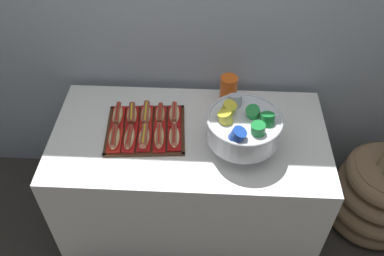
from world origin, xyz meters
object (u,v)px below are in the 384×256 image
object	(u,v)px
buffet_table	(190,177)
hot_dog_5	(118,116)
serving_tray	(146,130)
hot_dog_9	(174,114)
hot_dog_7	(146,115)
punch_bowl	(243,127)
floor_vase	(377,194)
hot_dog_3	(159,137)
cup_stack	(228,90)
hot_dog_4	(174,137)
hot_dog_6	(132,115)
hot_dog_1	(129,138)
hot_dog_8	(160,115)
hot_dog_2	(144,138)
hot_dog_0	(114,138)

from	to	relation	value
buffet_table	hot_dog_5	xyz separation A→B (m)	(-0.38, 0.09, 0.39)
serving_tray	hot_dog_9	size ratio (longest dim) A/B	2.63
hot_dog_5	hot_dog_7	xyz separation A→B (m)	(0.15, 0.01, 0.00)
punch_bowl	floor_vase	bearing A→B (deg)	8.58
floor_vase	hot_dog_3	world-z (taller)	floor_vase
cup_stack	buffet_table	bearing A→B (deg)	-127.01
buffet_table	cup_stack	size ratio (longest dim) A/B	8.43
punch_bowl	hot_dog_3	bearing A→B (deg)	176.79
hot_dog_4	punch_bowl	size ratio (longest dim) A/B	0.45
serving_tray	hot_dog_3	bearing A→B (deg)	-43.44
hot_dog_6	punch_bowl	size ratio (longest dim) A/B	0.46
hot_dog_1	hot_dog_3	size ratio (longest dim) A/B	0.96
hot_dog_1	hot_dog_8	distance (m)	0.22
serving_tray	cup_stack	size ratio (longest dim) A/B	2.53
floor_vase	cup_stack	distance (m)	1.13
hot_dog_2	hot_dog_9	bearing A→B (deg)	52.01
floor_vase	hot_dog_1	size ratio (longest dim) A/B	6.32
hot_dog_6	cup_stack	size ratio (longest dim) A/B	0.98
buffet_table	floor_vase	xyz separation A→B (m)	(1.13, 0.05, -0.16)
hot_dog_5	hot_dog_8	size ratio (longest dim) A/B	1.07
serving_tray	hot_dog_5	bearing A→B (deg)	155.47
hot_dog_1	hot_dog_6	world-z (taller)	hot_dog_6
hot_dog_2	punch_bowl	xyz separation A→B (m)	(0.49, -0.02, 0.12)
buffet_table	cup_stack	distance (m)	0.55
buffet_table	hot_dog_6	world-z (taller)	hot_dog_6
hot_dog_4	hot_dog_5	world-z (taller)	hot_dog_5
hot_dog_1	hot_dog_5	xyz separation A→B (m)	(-0.09, 0.16, 0.00)
buffet_table	hot_dog_6	size ratio (longest dim) A/B	8.62
floor_vase	hot_dog_8	size ratio (longest dim) A/B	6.62
hot_dog_0	serving_tray	bearing A→B (deg)	33.10
hot_dog_4	hot_dog_6	distance (m)	0.28
hot_dog_1	hot_dog_7	world-z (taller)	hot_dog_7
hot_dog_3	punch_bowl	xyz separation A→B (m)	(0.41, -0.02, 0.12)
hot_dog_6	hot_dog_5	bearing A→B (deg)	-175.72
hot_dog_5	hot_dog_6	distance (m)	0.08
hot_dog_6	floor_vase	bearing A→B (deg)	-1.79
hot_dog_9	punch_bowl	xyz separation A→B (m)	(0.35, -0.19, 0.12)
hot_dog_5	hot_dog_7	bearing A→B (deg)	4.28
floor_vase	punch_bowl	bearing A→B (deg)	-171.42
hot_dog_2	hot_dog_8	size ratio (longest dim) A/B	1.01
cup_stack	hot_dog_6	bearing A→B (deg)	-161.10
buffet_table	cup_stack	world-z (taller)	cup_stack
floor_vase	hot_dog_6	bearing A→B (deg)	178.21
hot_dog_1	hot_dog_9	bearing A→B (deg)	40.54
hot_dog_3	hot_dog_4	xyz separation A→B (m)	(0.07, 0.01, -0.00)
hot_dog_4	punch_bowl	bearing A→B (deg)	-4.87
buffet_table	hot_dog_1	world-z (taller)	hot_dog_1
hot_dog_8	hot_dog_9	size ratio (longest dim) A/B	0.99
hot_dog_0	hot_dog_3	size ratio (longest dim) A/B	0.98
serving_tray	hot_dog_7	world-z (taller)	hot_dog_7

